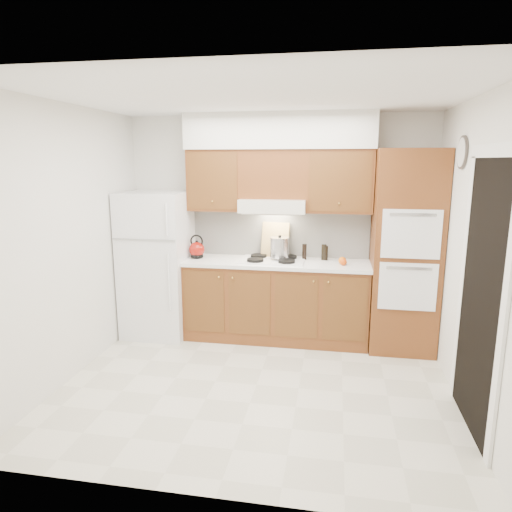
{
  "coord_description": "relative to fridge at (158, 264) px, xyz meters",
  "views": [
    {
      "loc": [
        0.68,
        -3.91,
        2.08
      ],
      "look_at": [
        -0.08,
        0.45,
        1.15
      ],
      "focal_mm": 32.0,
      "sensor_mm": 36.0,
      "label": 1
    }
  ],
  "objects": [
    {
      "name": "floor",
      "position": [
        1.41,
        -1.14,
        -0.86
      ],
      "size": [
        3.6,
        3.6,
        0.0
      ],
      "primitive_type": "plane",
      "color": "beige",
      "rests_on": "ground"
    },
    {
      "name": "wall_clock",
      "position": [
        3.19,
        -0.59,
        1.29
      ],
      "size": [
        0.02,
        0.3,
        0.3
      ],
      "primitive_type": "cylinder",
      "rotation": [
        0.0,
        1.57,
        0.0
      ],
      "color": "#3F3833",
      "rests_on": "wall_right"
    },
    {
      "name": "kettle",
      "position": [
        0.47,
        0.06,
        0.18
      ],
      "size": [
        0.19,
        0.19,
        0.18
      ],
      "primitive_type": "sphere",
      "rotation": [
        0.0,
        0.0,
        -0.06
      ],
      "color": "maroon",
      "rests_on": "countertop"
    },
    {
      "name": "oven_cabinet",
      "position": [
        2.85,
        0.03,
        0.24
      ],
      "size": [
        0.7,
        0.65,
        2.2
      ],
      "primitive_type": "cube",
      "color": "brown",
      "rests_on": "floor"
    },
    {
      "name": "wall_back",
      "position": [
        1.41,
        0.36,
        0.44
      ],
      "size": [
        3.6,
        0.02,
        2.6
      ],
      "primitive_type": "cube",
      "color": "silver",
      "rests_on": "floor"
    },
    {
      "name": "base_cabinets",
      "position": [
        1.43,
        0.06,
        -0.41
      ],
      "size": [
        2.11,
        0.6,
        0.9
      ],
      "primitive_type": "cube",
      "color": "brown",
      "rests_on": "floor"
    },
    {
      "name": "wall_left",
      "position": [
        -0.4,
        -1.14,
        0.44
      ],
      "size": [
        0.02,
        3.0,
        2.6
      ],
      "primitive_type": "cube",
      "color": "silver",
      "rests_on": "floor"
    },
    {
      "name": "backsplash",
      "position": [
        1.43,
        0.34,
        0.36
      ],
      "size": [
        2.11,
        0.03,
        0.56
      ],
      "primitive_type": "cube",
      "color": "white",
      "rests_on": "countertop"
    },
    {
      "name": "cutting_board",
      "position": [
        1.39,
        0.26,
        0.28
      ],
      "size": [
        0.35,
        0.16,
        0.44
      ],
      "primitive_type": "cube",
      "rotation": [
        -0.21,
        0.0,
        -0.16
      ],
      "color": "tan",
      "rests_on": "countertop"
    },
    {
      "name": "orange_near",
      "position": [
        2.18,
        0.01,
        0.12
      ],
      "size": [
        0.11,
        0.11,
        0.09
      ],
      "primitive_type": "sphere",
      "rotation": [
        0.0,
        0.0,
        0.41
      ],
      "color": "#FF5F0D",
      "rests_on": "countertop"
    },
    {
      "name": "condiment_b",
      "position": [
        1.97,
        0.22,
        0.17
      ],
      "size": [
        0.07,
        0.07,
        0.18
      ],
      "primitive_type": "cylinder",
      "rotation": [
        0.0,
        0.0,
        -0.26
      ],
      "color": "black",
      "rests_on": "countertop"
    },
    {
      "name": "range_hood",
      "position": [
        1.38,
        0.13,
        0.71
      ],
      "size": [
        0.75,
        0.45,
        0.15
      ],
      "primitive_type": "cube",
      "color": "silver",
      "rests_on": "wall_back"
    },
    {
      "name": "stock_pot",
      "position": [
        1.46,
        0.12,
        0.22
      ],
      "size": [
        0.25,
        0.25,
        0.23
      ],
      "primitive_type": "cylinder",
      "rotation": [
        0.0,
        0.0,
        -0.14
      ],
      "color": "#BBBCC0",
      "rests_on": "cooktop"
    },
    {
      "name": "ceiling",
      "position": [
        1.41,
        -1.14,
        1.74
      ],
      "size": [
        3.6,
        3.6,
        0.0
      ],
      "primitive_type": "plane",
      "color": "white",
      "rests_on": "wall_back"
    },
    {
      "name": "upper_cab_right",
      "position": [
        2.12,
        0.19,
        0.99
      ],
      "size": [
        0.73,
        0.33,
        0.7
      ],
      "primitive_type": "cube",
      "color": "brown",
      "rests_on": "wall_back"
    },
    {
      "name": "orange_far",
      "position": [
        2.19,
        -0.03,
        0.12
      ],
      "size": [
        0.09,
        0.09,
        0.07
      ],
      "primitive_type": "sphere",
      "rotation": [
        0.0,
        0.0,
        0.23
      ],
      "color": "#D9490B",
      "rests_on": "countertop"
    },
    {
      "name": "cooktop",
      "position": [
        1.38,
        0.07,
        0.09
      ],
      "size": [
        0.74,
        0.5,
        0.01
      ],
      "primitive_type": "cube",
      "color": "white",
      "rests_on": "countertop"
    },
    {
      "name": "upper_cab_left",
      "position": [
        0.69,
        0.19,
        0.99
      ],
      "size": [
        0.63,
        0.33,
        0.7
      ],
      "primitive_type": "cube",
      "color": "brown",
      "rests_on": "wall_back"
    },
    {
      "name": "countertop",
      "position": [
        1.43,
        0.05,
        0.06
      ],
      "size": [
        2.13,
        0.62,
        0.04
      ],
      "primitive_type": "cube",
      "color": "white",
      "rests_on": "base_cabinets"
    },
    {
      "name": "doorway",
      "position": [
        3.19,
        -1.49,
        0.19
      ],
      "size": [
        0.02,
        0.9,
        2.1
      ],
      "primitive_type": "cube",
      "color": "black",
      "rests_on": "floor"
    },
    {
      "name": "fridge",
      "position": [
        0.0,
        0.0,
        0.0
      ],
      "size": [
        0.75,
        0.72,
        1.72
      ],
      "primitive_type": "cube",
      "color": "white",
      "rests_on": "floor"
    },
    {
      "name": "soffit",
      "position": [
        1.43,
        0.18,
        1.54
      ],
      "size": [
        2.13,
        0.36,
        0.4
      ],
      "primitive_type": "cube",
      "color": "silver",
      "rests_on": "wall_back"
    },
    {
      "name": "condiment_c",
      "position": [
        1.98,
        0.21,
        0.16
      ],
      "size": [
        0.06,
        0.06,
        0.17
      ],
      "primitive_type": "cylinder",
      "rotation": [
        0.0,
        0.0,
        0.12
      ],
      "color": "black",
      "rests_on": "countertop"
    },
    {
      "name": "upper_cab_over_hood",
      "position": [
        1.38,
        0.19,
        1.06
      ],
      "size": [
        0.75,
        0.33,
        0.55
      ],
      "primitive_type": "cube",
      "color": "brown",
      "rests_on": "range_hood"
    },
    {
      "name": "wall_right",
      "position": [
        3.21,
        -1.14,
        0.44
      ],
      "size": [
        0.02,
        3.0,
        2.6
      ],
      "primitive_type": "cube",
      "color": "silver",
      "rests_on": "floor"
    },
    {
      "name": "condiment_a",
      "position": [
        1.74,
        0.2,
        0.17
      ],
      "size": [
        0.05,
        0.05,
        0.18
      ],
      "primitive_type": "cylinder",
      "rotation": [
        0.0,
        0.0,
        0.02
      ],
      "color": "black",
      "rests_on": "countertop"
    }
  ]
}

